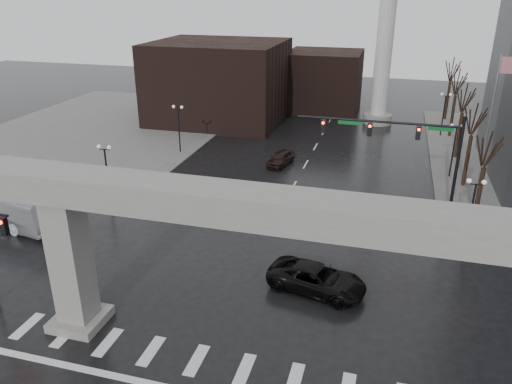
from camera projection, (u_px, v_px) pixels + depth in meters
ground at (204, 347)px, 24.84m from camera, size 160.00×160.00×0.00m
sidewalk_nw at (115, 125)px, 63.21m from camera, size 28.00×36.00×0.15m
elevated_guideway at (225, 226)px, 21.85m from camera, size 48.00×2.60×8.70m
building_far_left at (219, 82)px, 63.64m from camera, size 16.00×14.00×10.00m
building_far_mid at (324, 81)px, 69.92m from camera, size 10.00×10.00×8.00m
smokestack at (387, 13)px, 58.98m from camera, size 3.60×3.60×30.00m
signal_mast_arm at (406, 142)px, 37.02m from camera, size 12.12×0.43×8.00m
flagpole_assembly at (495, 115)px, 37.64m from camera, size 2.06×0.12×12.00m
lamp_right_0 at (473, 203)px, 32.56m from camera, size 1.22×0.32×5.11m
lamp_right_1 at (455, 142)px, 44.99m from camera, size 1.22×0.32×5.11m
lamp_right_2 at (444, 107)px, 57.41m from camera, size 1.22×0.32×5.11m
lamp_left_0 at (106, 165)px, 39.26m from camera, size 1.22×0.32×5.11m
lamp_left_1 at (178, 121)px, 51.69m from camera, size 1.22×0.32×5.11m
lamp_left_2 at (223, 94)px, 64.11m from camera, size 1.22×0.32×5.11m
tree_right_0 at (480, 191)px, 36.14m from camera, size 1.09×1.58×7.50m
tree_right_1 at (468, 156)px, 43.21m from camera, size 1.09×1.61×7.67m
tree_right_2 at (460, 131)px, 50.29m from camera, size 1.10×1.63×7.85m
tree_right_3 at (453, 112)px, 57.36m from camera, size 1.11×1.66×8.02m
tree_right_4 at (448, 97)px, 64.43m from camera, size 1.12×1.69×8.19m
pickup_truck at (317, 279)px, 29.06m from camera, size 6.16×3.75×1.60m
far_car at (281, 158)px, 49.29m from camera, size 2.41×4.30×1.38m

